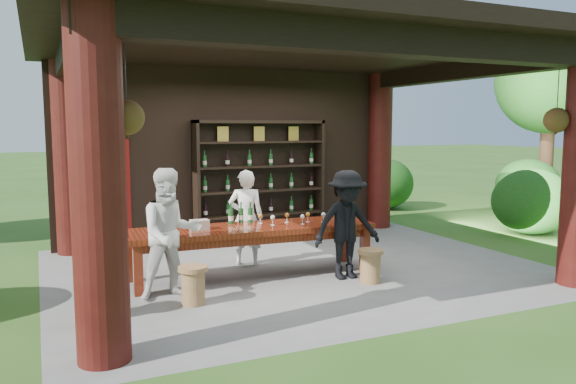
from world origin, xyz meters
name	(u,v)px	position (x,y,z in m)	size (l,w,h in m)	color
ground	(298,268)	(0.00, 0.00, 0.00)	(90.00, 90.00, 0.00)	#2D5119
pavilion	(287,130)	(-0.01, 0.43, 2.13)	(7.50, 6.00, 3.60)	slate
wine_shelf	(260,180)	(0.33, 2.45, 1.16)	(2.63, 0.40, 2.31)	black
tasting_table	(252,234)	(-0.83, -0.17, 0.64)	(3.62, 1.10, 0.75)	#5C1A0D
stool_near_left	(193,284)	(-1.96, -1.09, 0.26)	(0.37, 0.37, 0.48)	brown
stool_near_right	(370,265)	(0.57, -1.16, 0.25)	(0.36, 0.36, 0.48)	brown
stool_far_left	(98,293)	(-3.09, -1.15, 0.30)	(0.43, 0.43, 0.57)	brown
host	(246,218)	(-0.67, 0.53, 0.76)	(0.55, 0.36, 1.52)	white
guest_woman	(171,234)	(-2.14, -0.70, 0.84)	(0.81, 0.63, 1.67)	white
guest_man	(347,225)	(0.38, -0.82, 0.79)	(1.02, 0.58, 1.57)	black
table_bottles	(241,213)	(-0.89, 0.16, 0.90)	(0.38, 0.12, 0.31)	#194C1E
table_glasses	(292,218)	(-0.19, -0.19, 0.82)	(0.99, 0.39, 0.15)	silver
napkin_basket	(199,225)	(-1.61, -0.13, 0.82)	(0.26, 0.18, 0.14)	#BF6672
shrubs	(339,220)	(1.21, 0.88, 0.54)	(22.77, 9.84, 1.36)	#194C14
trees	(418,66)	(3.21, 1.38, 3.37)	(20.11, 11.02, 4.80)	#3F2819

